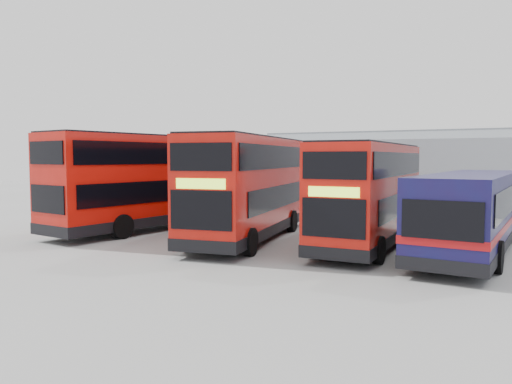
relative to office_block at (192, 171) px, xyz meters
name	(u,v)px	position (x,y,z in m)	size (l,w,h in m)	color
ground_plane	(226,240)	(14.00, -17.99, -2.58)	(120.00, 120.00, 0.00)	gray
office_block	(192,171)	(0.00, 0.00, 0.00)	(12.30, 8.32, 5.12)	navy
maintenance_shed	(454,174)	(22.00, 2.01, 0.02)	(30.50, 12.00, 5.89)	#969DA4
double_decker_left	(149,183)	(8.60, -16.74, -0.11)	(4.56, 12.02, 4.97)	red
double_decker_centre	(251,188)	(14.83, -17.15, -0.22)	(4.33, 11.47, 4.75)	red
double_decker_right	(370,195)	(20.25, -16.48, -0.39)	(2.70, 10.42, 4.39)	red
single_decker_blue	(472,214)	(24.25, -16.34, -1.00)	(3.67, 11.90, 3.18)	#0E103F
panel_van	(103,186)	(-5.34, -5.53, -1.21)	(3.72, 5.98, 2.45)	white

